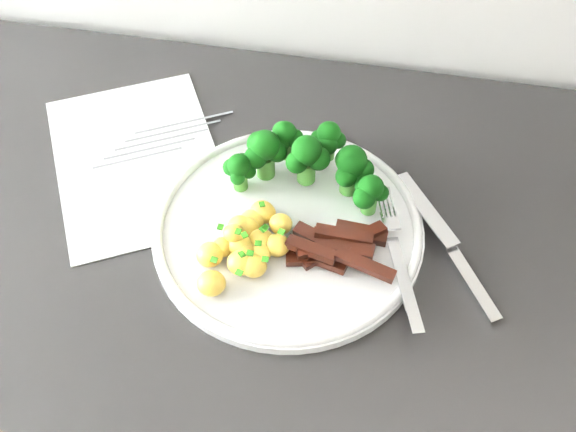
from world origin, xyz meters
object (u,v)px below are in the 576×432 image
(plate, at_px, (288,228))
(beef_strips, at_px, (335,247))
(counter, at_px, (243,379))
(fork, at_px, (399,261))
(potatoes, at_px, (247,242))
(recipe_paper, at_px, (137,159))
(knife, at_px, (458,261))
(broccoli, at_px, (307,158))

(plate, xyz_separation_m, beef_strips, (0.06, -0.02, 0.01))
(counter, xyz_separation_m, fork, (0.20, -0.04, 0.46))
(potatoes, height_order, beef_strips, potatoes)
(recipe_paper, xyz_separation_m, knife, (0.39, -0.08, 0.01))
(recipe_paper, height_order, fork, fork)
(counter, bearing_deg, fork, -10.59)
(broccoli, distance_m, knife, 0.20)
(recipe_paper, height_order, broccoli, broccoli)
(recipe_paper, bearing_deg, broccoli, -1.39)
(plate, relative_size, fork, 1.64)
(counter, relative_size, plate, 7.65)
(recipe_paper, xyz_separation_m, fork, (0.33, -0.10, 0.02))
(counter, height_order, recipe_paper, recipe_paper)
(counter, xyz_separation_m, recipe_paper, (-0.13, 0.07, 0.44))
(broccoli, bearing_deg, recipe_paper, 178.61)
(potatoes, bearing_deg, counter, 129.88)
(potatoes, distance_m, beef_strips, 0.10)
(plate, bearing_deg, fork, -13.18)
(broccoli, height_order, potatoes, broccoli)
(potatoes, bearing_deg, broccoli, 66.50)
(knife, bearing_deg, beef_strips, -173.58)
(broccoli, distance_m, fork, 0.16)
(fork, bearing_deg, recipe_paper, 162.42)
(recipe_paper, height_order, beef_strips, beef_strips)
(counter, xyz_separation_m, potatoes, (0.04, -0.05, 0.46))
(beef_strips, bearing_deg, broccoli, 116.59)
(broccoli, xyz_separation_m, beef_strips, (0.05, -0.09, -0.03))
(counter, distance_m, plate, 0.45)
(recipe_paper, distance_m, beef_strips, 0.28)
(counter, relative_size, recipe_paper, 6.99)
(recipe_paper, relative_size, potatoes, 2.56)
(beef_strips, bearing_deg, plate, 156.23)
(broccoli, distance_m, beef_strips, 0.11)
(counter, height_order, plate, plate)
(potatoes, xyz_separation_m, beef_strips, (0.09, 0.01, -0.00))
(counter, bearing_deg, beef_strips, -13.97)
(knife, bearing_deg, recipe_paper, 167.80)
(potatoes, relative_size, fork, 0.70)
(counter, height_order, fork, fork)
(recipe_paper, relative_size, broccoli, 1.75)
(beef_strips, bearing_deg, counter, 166.03)
(plate, height_order, fork, fork)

